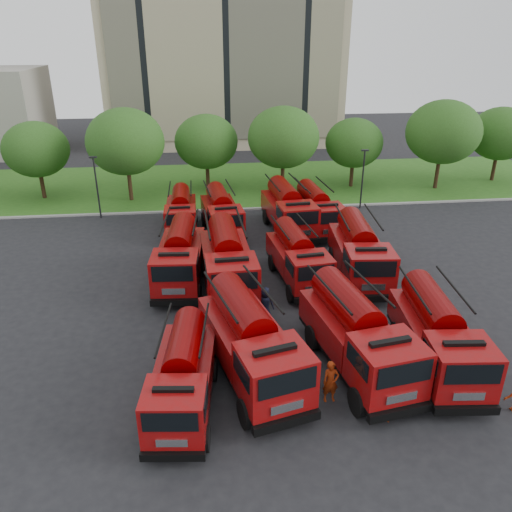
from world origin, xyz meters
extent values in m
plane|color=black|center=(0.00, 0.00, 0.00)|extent=(140.00, 140.00, 0.00)
cube|color=#225316|center=(0.00, 26.00, 0.06)|extent=(70.00, 16.00, 0.12)
cube|color=gray|center=(0.00, 17.90, 0.07)|extent=(70.00, 0.30, 0.14)
cube|color=tan|center=(2.00, 48.00, 12.50)|extent=(30.00, 14.00, 25.00)
cube|color=black|center=(2.00, 40.90, 12.50)|extent=(28.00, 0.15, 22.00)
cylinder|color=#382314|center=(-16.00, 23.00, 1.19)|extent=(0.36, 0.36, 2.38)
ellipsoid|color=#1F4213|center=(-16.00, 23.00, 4.56)|extent=(5.71, 5.71, 4.86)
cylinder|color=#382314|center=(-8.00, 21.50, 1.40)|extent=(0.36, 0.36, 2.80)
ellipsoid|color=#1F4213|center=(-8.00, 21.50, 5.36)|extent=(6.72, 6.72, 5.71)
cylinder|color=#382314|center=(-1.00, 24.00, 1.22)|extent=(0.36, 0.36, 2.45)
ellipsoid|color=#1F4213|center=(-1.00, 24.00, 4.69)|extent=(5.88, 5.88, 5.00)
cylinder|color=#382314|center=(6.00, 22.50, 1.36)|extent=(0.36, 0.36, 2.73)
ellipsoid|color=#1F4213|center=(6.00, 22.50, 5.23)|extent=(6.55, 6.55, 5.57)
cylinder|color=#382314|center=(13.00, 23.50, 1.14)|extent=(0.36, 0.36, 2.27)
ellipsoid|color=#1F4213|center=(13.00, 23.50, 4.36)|extent=(5.46, 5.46, 4.64)
cylinder|color=#382314|center=(21.00, 22.00, 1.43)|extent=(0.36, 0.36, 2.87)
ellipsoid|color=#1F4213|center=(21.00, 22.00, 5.49)|extent=(6.89, 6.89, 5.85)
cylinder|color=#382314|center=(28.00, 24.00, 1.26)|extent=(0.36, 0.36, 2.52)
ellipsoid|color=#1F4213|center=(28.00, 24.00, 4.82)|extent=(6.05, 6.05, 5.14)
cylinder|color=black|center=(-10.00, 17.20, 2.50)|extent=(0.14, 0.14, 5.00)
cube|color=black|center=(-10.00, 17.20, 5.05)|extent=(0.60, 0.25, 0.12)
cylinder|color=black|center=(12.00, 17.20, 2.50)|extent=(0.14, 0.14, 5.00)
cube|color=black|center=(12.00, 17.20, 5.05)|extent=(0.60, 0.25, 0.12)
cube|color=black|center=(-2.71, -6.35, 0.60)|extent=(2.78, 6.61, 0.28)
cube|color=black|center=(-3.06, -9.59, 0.55)|extent=(2.30, 0.47, 0.32)
cube|color=#850606|center=(-2.95, -8.54, 1.63)|extent=(2.45, 2.24, 1.79)
cube|color=black|center=(-3.05, -9.56, 2.04)|extent=(1.92, 0.25, 0.78)
cube|color=#850606|center=(-2.61, -5.35, 1.33)|extent=(2.68, 4.43, 1.19)
cylinder|color=#580001|center=(-2.61, -5.35, 2.30)|extent=(1.78, 3.98, 1.38)
cylinder|color=black|center=(-4.01, -8.61, 0.50)|extent=(0.43, 1.04, 1.01)
cylinder|color=black|center=(-1.92, -8.83, 0.50)|extent=(0.43, 1.04, 1.01)
cylinder|color=black|center=(-3.59, -4.60, 0.50)|extent=(0.43, 1.04, 1.01)
cylinder|color=black|center=(-1.49, -4.82, 0.50)|extent=(0.43, 1.04, 1.01)
cube|color=black|center=(0.19, -4.74, 0.71)|extent=(4.36, 8.06, 0.33)
cube|color=black|center=(1.16, -8.51, 0.66)|extent=(2.72, 0.95, 0.38)
cube|color=#850606|center=(0.85, -7.29, 1.95)|extent=(3.21, 3.01, 2.14)
cube|color=black|center=(1.16, -8.48, 2.44)|extent=(2.24, 0.63, 0.93)
cube|color=#850606|center=(-0.11, -3.58, 1.59)|extent=(3.86, 5.56, 1.43)
cylinder|color=#580001|center=(-0.11, -3.58, 2.76)|extent=(2.74, 4.87, 1.65)
cylinder|color=black|center=(-0.32, -7.82, 0.60)|extent=(0.67, 1.26, 1.21)
cylinder|color=black|center=(2.12, -7.19, 0.60)|extent=(0.67, 1.26, 1.21)
cylinder|color=black|center=(-1.52, -3.15, 0.60)|extent=(0.67, 1.26, 1.21)
cylinder|color=black|center=(0.92, -2.52, 0.60)|extent=(0.67, 1.26, 1.21)
cube|color=black|center=(4.94, -4.66, 0.71)|extent=(3.76, 7.93, 0.33)
cube|color=black|center=(5.60, -8.46, 0.65)|extent=(2.73, 0.73, 0.38)
cube|color=#850606|center=(5.39, -7.23, 1.93)|extent=(3.03, 2.81, 2.12)
cube|color=black|center=(5.59, -8.43, 2.42)|extent=(2.26, 0.44, 0.93)
cube|color=#850606|center=(4.74, -3.48, 1.58)|extent=(3.48, 5.39, 1.42)
cylinder|color=#580001|center=(4.74, -3.48, 2.73)|extent=(2.38, 4.78, 1.63)
cylinder|color=black|center=(4.19, -7.66, 0.60)|extent=(0.58, 1.24, 1.20)
cylinder|color=black|center=(6.66, -7.23, 0.60)|extent=(0.58, 1.24, 1.20)
cylinder|color=black|center=(3.38, -2.94, 0.60)|extent=(0.58, 1.24, 1.20)
cylinder|color=black|center=(5.85, -2.51, 0.60)|extent=(0.58, 1.24, 1.20)
cube|color=black|center=(8.56, -4.97, 0.67)|extent=(3.00, 7.39, 0.31)
cube|color=black|center=(8.23, -8.60, 0.62)|extent=(2.59, 0.49, 0.36)
cube|color=#850606|center=(8.34, -7.43, 1.83)|extent=(2.71, 2.48, 2.01)
cube|color=black|center=(8.24, -8.57, 2.29)|extent=(2.16, 0.24, 0.87)
cube|color=#850606|center=(8.66, -3.84, 1.49)|extent=(2.93, 4.94, 1.34)
cylinder|color=#580001|center=(8.66, -3.84, 2.59)|extent=(1.92, 4.44, 1.54)
cylinder|color=black|center=(7.14, -7.53, 0.57)|extent=(0.46, 1.16, 1.13)
cylinder|color=black|center=(9.50, -7.74, 0.57)|extent=(0.46, 1.16, 1.13)
cylinder|color=black|center=(7.55, -3.02, 0.57)|extent=(0.46, 1.16, 1.13)
cylinder|color=black|center=(9.90, -3.23, 0.57)|extent=(0.46, 1.16, 1.13)
cube|color=black|center=(-3.12, 4.90, 0.68)|extent=(2.93, 7.46, 0.31)
cube|color=black|center=(-3.39, 1.20, 0.63)|extent=(2.62, 0.45, 0.37)
cube|color=#850606|center=(-3.31, 2.40, 1.85)|extent=(2.72, 2.48, 2.03)
cube|color=black|center=(-3.39, 1.24, 2.32)|extent=(2.19, 0.21, 0.89)
cube|color=#850606|center=(-3.04, 6.04, 1.51)|extent=(2.90, 4.97, 1.36)
cylinder|color=#580001|center=(-3.04, 6.04, 2.62)|extent=(1.88, 4.49, 1.57)
cylinder|color=black|center=(-4.52, 2.28, 0.57)|extent=(0.45, 1.17, 1.15)
cylinder|color=black|center=(-2.12, 2.10, 0.57)|extent=(0.45, 1.17, 1.15)
cylinder|color=black|center=(-4.18, 6.86, 0.57)|extent=(0.45, 1.17, 1.15)
cylinder|color=black|center=(-1.79, 6.68, 0.57)|extent=(0.45, 1.17, 1.15)
cube|color=black|center=(-0.34, 3.58, 0.73)|extent=(2.89, 7.93, 0.34)
cube|color=black|center=(-0.17, -0.39, 0.67)|extent=(2.81, 0.39, 0.39)
cube|color=#850606|center=(-0.23, 0.90, 1.99)|extent=(2.84, 2.57, 2.18)
cube|color=black|center=(-0.18, -0.36, 2.49)|extent=(2.35, 0.15, 0.95)
cube|color=#850606|center=(-0.39, 4.81, 1.62)|extent=(2.95, 5.25, 1.45)
cylinder|color=#580001|center=(-0.39, 4.81, 2.81)|extent=(1.87, 4.76, 1.68)
cylinder|color=black|center=(-1.50, 0.62, 0.62)|extent=(0.44, 1.25, 1.23)
cylinder|color=black|center=(1.07, 0.73, 0.62)|extent=(0.44, 1.25, 1.23)
cylinder|color=black|center=(-1.71, 5.54, 0.62)|extent=(0.44, 1.25, 1.23)
cylinder|color=black|center=(0.87, 5.64, 0.62)|extent=(0.44, 1.25, 1.23)
cube|color=black|center=(3.96, 4.24, 0.63)|extent=(2.93, 6.94, 0.29)
cube|color=black|center=(4.33, 0.84, 0.58)|extent=(2.42, 0.50, 0.34)
cube|color=#850606|center=(4.21, 1.94, 1.71)|extent=(2.57, 2.36, 1.88)
cube|color=black|center=(4.33, 0.87, 2.14)|extent=(2.01, 0.27, 0.82)
cube|color=#850606|center=(3.85, 5.29, 1.40)|extent=(2.83, 4.66, 1.25)
cylinder|color=#580001|center=(3.85, 5.29, 2.42)|extent=(1.87, 4.18, 1.44)
cylinder|color=black|center=(3.14, 1.63, 0.53)|extent=(0.45, 1.09, 1.06)
cylinder|color=black|center=(5.34, 1.87, 0.53)|extent=(0.45, 1.09, 1.06)
cylinder|color=black|center=(2.67, 5.84, 0.53)|extent=(0.45, 1.09, 1.06)
cylinder|color=black|center=(4.87, 6.08, 0.53)|extent=(0.45, 1.09, 1.06)
cube|color=black|center=(7.79, 4.21, 0.70)|extent=(3.14, 7.75, 0.32)
cube|color=black|center=(7.45, 0.39, 0.65)|extent=(2.71, 0.51, 0.38)
cube|color=#850606|center=(7.56, 1.63, 1.92)|extent=(2.85, 2.60, 2.11)
cube|color=black|center=(7.46, 0.42, 2.40)|extent=(2.26, 0.25, 0.92)
cube|color=#850606|center=(7.89, 5.40, 1.57)|extent=(3.07, 5.18, 1.40)
cylinder|color=#580001|center=(7.89, 5.40, 2.71)|extent=(2.01, 4.66, 1.62)
cylinder|color=black|center=(6.31, 1.52, 0.59)|extent=(0.48, 1.22, 1.19)
cylinder|color=black|center=(8.78, 1.31, 0.59)|extent=(0.48, 1.22, 1.19)
cylinder|color=black|center=(6.72, 6.26, 0.59)|extent=(0.48, 1.22, 1.19)
cylinder|color=black|center=(9.20, 6.04, 0.59)|extent=(0.48, 1.22, 1.19)
cube|color=black|center=(-3.26, 13.61, 0.60)|extent=(2.16, 6.43, 0.28)
cube|color=black|center=(-3.24, 10.36, 0.55)|extent=(2.29, 0.25, 0.32)
cube|color=#850606|center=(-3.25, 11.41, 1.63)|extent=(2.26, 2.03, 1.79)
cube|color=black|center=(-3.24, 10.39, 2.04)|extent=(1.93, 0.06, 0.78)
cube|color=#850606|center=(-3.27, 14.62, 1.33)|extent=(2.28, 4.23, 1.19)
cylinder|color=#580001|center=(-3.27, 14.62, 2.30)|extent=(1.40, 3.86, 1.38)
cylinder|color=black|center=(-4.30, 11.22, 0.50)|extent=(0.33, 1.01, 1.01)
cylinder|color=black|center=(-2.19, 11.24, 0.50)|extent=(0.33, 1.01, 1.01)
cylinder|color=black|center=(-4.33, 15.26, 0.50)|extent=(0.33, 1.01, 1.01)
cylinder|color=black|center=(-2.22, 15.27, 0.50)|extent=(0.33, 1.01, 1.01)
cube|color=black|center=(-0.24, 12.72, 0.64)|extent=(2.93, 7.04, 0.29)
cube|color=black|center=(0.11, 9.26, 0.59)|extent=(2.46, 0.49, 0.34)
cube|color=#850606|center=(0.00, 10.38, 1.74)|extent=(2.60, 2.38, 1.91)
cube|color=black|center=(0.11, 9.29, 2.18)|extent=(2.05, 0.26, 0.83)
cube|color=#850606|center=(-0.35, 13.79, 1.42)|extent=(2.84, 4.72, 1.27)
cylinder|color=#580001|center=(-0.35, 13.79, 2.46)|extent=(1.88, 4.24, 1.47)
cylinder|color=black|center=(-1.10, 10.07, 0.54)|extent=(0.45, 1.11, 1.08)
cylinder|color=black|center=(1.14, 10.30, 0.54)|extent=(0.45, 1.11, 1.08)
cylinder|color=black|center=(-1.54, 14.36, 0.54)|extent=(0.45, 1.11, 1.08)
cylinder|color=black|center=(0.70, 14.59, 0.54)|extent=(0.45, 1.11, 1.08)
cube|color=black|center=(4.79, 12.51, 0.70)|extent=(3.15, 7.73, 0.32)
cube|color=black|center=(5.14, 8.70, 0.65)|extent=(2.71, 0.51, 0.38)
cube|color=#850606|center=(5.03, 9.93, 1.91)|extent=(2.84, 2.60, 2.10)
cube|color=black|center=(5.14, 8.73, 2.40)|extent=(2.26, 0.26, 0.92)
cube|color=#850606|center=(4.69, 13.69, 1.56)|extent=(3.08, 5.17, 1.40)
cylinder|color=#580001|center=(4.69, 13.69, 2.71)|extent=(2.02, 4.65, 1.62)
cylinder|color=black|center=(3.81, 9.61, 0.59)|extent=(0.48, 1.21, 1.19)
cylinder|color=black|center=(6.28, 9.83, 0.59)|extent=(0.48, 1.21, 1.19)
cylinder|color=black|center=(3.39, 14.33, 0.59)|extent=(0.48, 1.21, 1.19)
cylinder|color=black|center=(5.85, 14.55, 0.59)|extent=(0.48, 1.21, 1.19)
cube|color=black|center=(7.02, 12.58, 0.64)|extent=(2.82, 7.07, 0.30)
cube|color=black|center=(7.31, 9.09, 0.59)|extent=(2.48, 0.44, 0.35)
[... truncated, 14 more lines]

